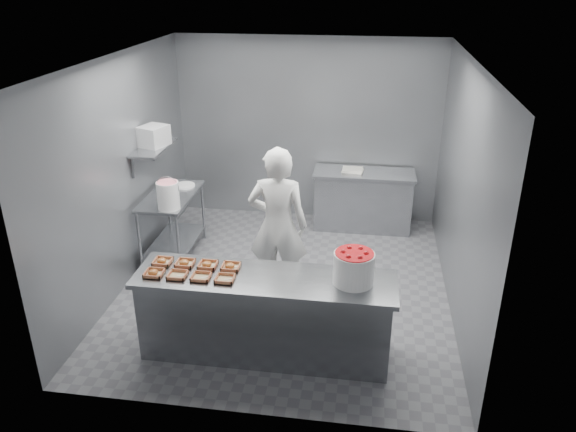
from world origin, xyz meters
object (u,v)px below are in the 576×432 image
object	(u,v)px
worker	(278,226)
glaze_bucket	(168,195)
appliance	(154,136)
tray_6	(208,265)
tray_3	(225,279)
prep_table	(172,216)
tray_0	(154,273)
strawberry_tub	(354,267)
service_counter	(265,315)
tray_2	(201,277)
tray_4	(162,261)
tray_5	(185,263)
back_counter	(363,200)
tray_1	(177,275)
tray_7	(230,266)

from	to	relation	value
worker	glaze_bucket	xyz separation A→B (m)	(-1.46, 0.42, 0.14)
appliance	tray_6	bearing A→B (deg)	-38.51
tray_3	worker	bearing A→B (deg)	74.99
prep_table	glaze_bucket	size ratio (longest dim) A/B	2.80
tray_0	strawberry_tub	bearing A→B (deg)	4.24
service_counter	tray_3	world-z (taller)	tray_3
tray_2	service_counter	bearing A→B (deg)	11.16
prep_table	tray_6	world-z (taller)	tray_6
tray_3	glaze_bucket	world-z (taller)	glaze_bucket
worker	tray_3	bearing A→B (deg)	74.63
strawberry_tub	tray_2	bearing A→B (deg)	-174.38
worker	prep_table	bearing A→B (deg)	-28.68
glaze_bucket	tray_2	bearing A→B (deg)	-61.14
prep_table	tray_4	bearing A→B (deg)	-73.11
tray_6	strawberry_tub	xyz separation A→B (m)	(1.48, -0.10, 0.15)
tray_3	tray_4	xyz separation A→B (m)	(-0.72, 0.24, 0.00)
prep_table	tray_5	bearing A→B (deg)	-66.50
back_counter	tray_1	bearing A→B (deg)	-117.46
tray_1	tray_7	world-z (taller)	tray_7
service_counter	tray_0	xyz separation A→B (m)	(-1.09, -0.12, 0.47)
tray_0	appliance	size ratio (longest dim) A/B	0.54
tray_0	tray_4	size ratio (longest dim) A/B	1.00
tray_1	tray_6	distance (m)	0.34
tray_7	worker	size ratio (longest dim) A/B	0.10
tray_1	tray_2	world-z (taller)	same
back_counter	worker	world-z (taller)	worker
tray_0	back_counter	bearing A→B (deg)	59.39
tray_3	tray_6	distance (m)	0.34
tray_4	appliance	xyz separation A→B (m)	(-0.73, 1.87, 0.77)
service_counter	tray_1	xyz separation A→B (m)	(-0.85, -0.12, 0.47)
worker	strawberry_tub	xyz separation A→B (m)	(0.91, -1.06, 0.12)
tray_0	tray_3	world-z (taller)	tray_0
tray_7	strawberry_tub	size ratio (longest dim) A/B	0.48
service_counter	tray_3	bearing A→B (deg)	-162.01
tray_3	back_counter	bearing A→B (deg)	69.33
tray_2	tray_7	bearing A→B (deg)	45.52
back_counter	appliance	world-z (taller)	appliance
tray_2	appliance	bearing A→B (deg)	119.82
tray_5	glaze_bucket	size ratio (longest dim) A/B	0.44
worker	glaze_bucket	world-z (taller)	worker
tray_0	tray_7	bearing A→B (deg)	18.53
tray_0	tray_7	distance (m)	0.76
tray_0	tray_1	size ratio (longest dim) A/B	1.00
tray_7	tray_2	bearing A→B (deg)	-134.48
tray_1	glaze_bucket	bearing A→B (deg)	111.99
tray_5	appliance	distance (m)	2.24
tray_3	tray_5	world-z (taller)	tray_5
tray_2	tray_4	bearing A→B (deg)	153.45
strawberry_tub	glaze_bucket	bearing A→B (deg)	147.98
tray_1	tray_2	xyz separation A→B (m)	(0.24, 0.00, 0.00)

